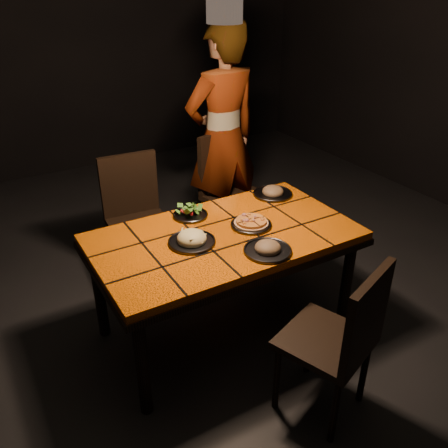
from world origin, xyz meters
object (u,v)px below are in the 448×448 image
plate_pasta (192,239)px  dining_table (224,244)px  chair_far_right (229,184)px  chair_near (342,336)px  chair_far_left (135,210)px  diner (222,139)px  plate_pizza (251,223)px

plate_pasta → dining_table: bearing=0.4°
dining_table → chair_far_right: chair_far_right is taller
chair_far_right → chair_near: bearing=-121.0°
plate_pasta → chair_far_left: bearing=90.4°
chair_far_left → chair_far_right: bearing=6.0°
diner → plate_pasta: diner is taller
chair_far_right → plate_pizza: (-0.42, -0.98, 0.19)m
chair_near → chair_far_left: bearing=-98.3°
chair_far_left → plate_pasta: (0.01, -0.95, 0.22)m
chair_near → chair_far_left: chair_far_left is taller
dining_table → plate_pasta: (-0.22, -0.00, 0.10)m
dining_table → plate_pizza: (0.19, -0.00, 0.10)m
chair_far_left → plate_pizza: chair_far_left is taller
plate_pizza → plate_pasta: plate_pasta is taller
chair_near → chair_far_right: 1.92m
plate_pizza → dining_table: bearing=179.5°
chair_far_left → plate_pizza: 1.06m
chair_far_right → diner: diner is taller
chair_far_right → plate_pasta: (-0.84, -0.98, 0.20)m
chair_far_left → plate_pasta: size_ratio=3.46×
chair_far_left → plate_pasta: chair_far_left is taller
diner → plate_pizza: (-0.42, -1.08, -0.17)m
diner → plate_pizza: diner is taller
chair_far_left → diner: bearing=12.8°
chair_far_right → plate_pasta: 1.30m
chair_far_right → plate_pizza: 1.08m
dining_table → chair_far_left: (-0.23, 0.94, -0.11)m
chair_near → plate_pizza: bearing=-112.3°
chair_far_right → diner: bearing=72.0°
chair_near → plate_pasta: bearing=-86.8°
chair_far_left → plate_pizza: size_ratio=3.75×
plate_pizza → plate_pasta: (-0.42, 0.00, 0.01)m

